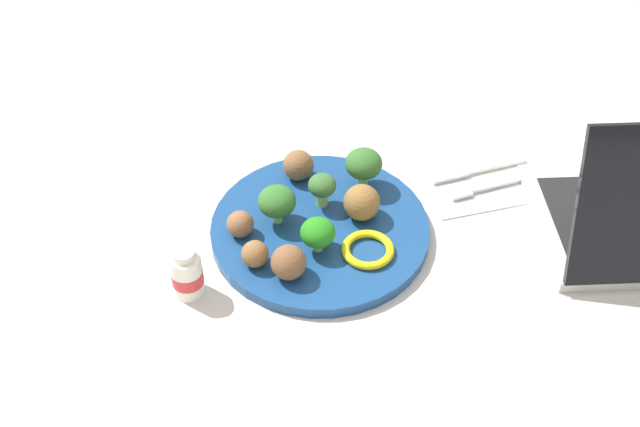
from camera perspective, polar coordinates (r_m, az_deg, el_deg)
ground_plane at (r=1.00m, az=0.00°, el=-1.50°), size 4.00×4.00×0.00m
plate at (r=0.99m, az=0.00°, el=-1.17°), size 0.28×0.28×0.02m
broccoli_floret_back_right at (r=0.99m, az=0.16°, el=2.00°), size 0.04×0.04×0.05m
broccoli_floret_center at (r=0.94m, az=-0.16°, el=-1.44°), size 0.04×0.04×0.05m
broccoli_floret_near_rim at (r=1.02m, az=3.24°, el=3.65°), size 0.05×0.05×0.06m
broccoli_floret_back_left at (r=0.97m, az=-3.19°, el=0.87°), size 0.05×0.05×0.05m
meatball_front_left at (r=0.91m, az=-2.33°, el=-3.63°), size 0.04×0.04×0.04m
meatball_mid_right at (r=0.98m, az=3.15°, el=0.73°), size 0.05×0.05×0.05m
meatball_far_rim at (r=1.04m, az=-1.73°, el=3.55°), size 0.04×0.04×0.04m
meatball_near_rim at (r=0.97m, az=-5.91°, el=-0.78°), size 0.03×0.03×0.03m
meatball_center at (r=0.93m, az=-4.82°, el=-2.99°), size 0.03×0.03×0.03m
pepper_ring_mid_left at (r=0.95m, az=3.56°, el=-2.68°), size 0.07×0.07×0.01m
napkin at (r=1.09m, az=11.97°, el=2.47°), size 0.17×0.13×0.01m
fork at (r=1.08m, az=12.02°, el=1.98°), size 0.12×0.02×0.01m
knife at (r=1.10m, az=11.30°, el=3.19°), size 0.15×0.02×0.01m
yogurt_bottle at (r=0.92m, az=-9.79°, el=-4.42°), size 0.04×0.04×0.07m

